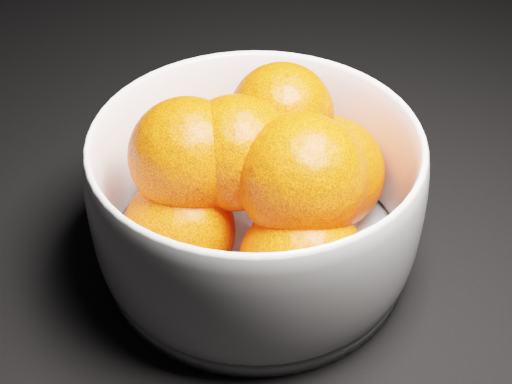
% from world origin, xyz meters
% --- Properties ---
extents(bowl, '(0.24, 0.24, 0.12)m').
position_xyz_m(bowl, '(0.25, 0.25, 0.06)').
color(bowl, silver).
rests_on(bowl, ground).
extents(orange_pile, '(0.19, 0.19, 0.14)m').
position_xyz_m(orange_pile, '(0.25, 0.25, 0.08)').
color(orange_pile, '#FF4105').
rests_on(orange_pile, bowl).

